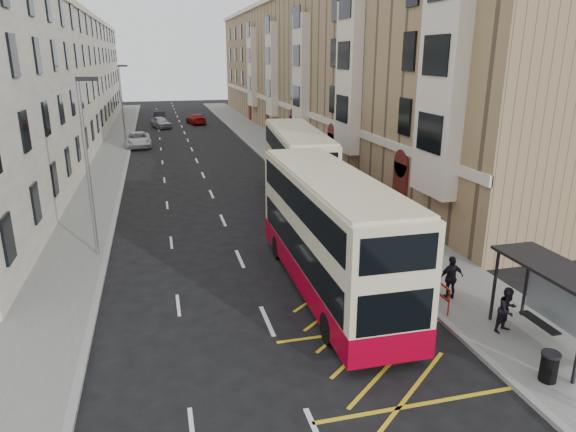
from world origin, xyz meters
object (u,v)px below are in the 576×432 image
object	(u,v)px
street_lamp_far	(122,102)
car_silver	(161,122)
bus_shelter	(567,293)
litter_bin	(549,366)
car_red	(196,119)
double_decker_front	(330,233)
pedestrian_far	(451,278)
double_decker_rear	(297,167)
car_dark	(160,116)
street_lamp_near	(88,159)
pedestrian_mid	(507,310)
white_van	(138,140)

from	to	relation	value
street_lamp_far	car_silver	bearing A→B (deg)	76.25
bus_shelter	litter_bin	distance (m)	2.40
car_red	bus_shelter	bearing A→B (deg)	85.20
bus_shelter	street_lamp_far	distance (m)	44.94
street_lamp_far	bus_shelter	bearing A→B (deg)	-70.88
double_decker_front	pedestrian_far	xyz separation A→B (m)	(4.14, -2.13, -1.41)
double_decker_rear	street_lamp_far	bearing A→B (deg)	121.52
street_lamp_far	car_red	size ratio (longest dim) A/B	1.69
street_lamp_far	pedestrian_far	distance (m)	40.72
car_dark	bus_shelter	bearing A→B (deg)	-75.24
pedestrian_far	double_decker_rear	bearing A→B (deg)	-83.18
street_lamp_near	pedestrian_far	xyz separation A→B (m)	(13.40, -8.28, -3.63)
street_lamp_near	pedestrian_mid	size ratio (longest dim) A/B	5.06
double_decker_front	pedestrian_mid	distance (m)	6.81
car_dark	car_red	distance (m)	6.52
street_lamp_far	pedestrian_mid	size ratio (longest dim) A/B	5.06
double_decker_front	white_van	world-z (taller)	double_decker_front
litter_bin	car_red	size ratio (longest dim) A/B	0.19
double_decker_rear	car_dark	world-z (taller)	double_decker_rear
litter_bin	car_dark	xyz separation A→B (m)	(-9.67, 66.17, 0.08)
white_van	litter_bin	bearing A→B (deg)	-77.28
double_decker_front	car_red	xyz separation A→B (m)	(-0.81, 54.31, -1.73)
street_lamp_near	car_silver	size ratio (longest dim) A/B	1.84
double_decker_front	street_lamp_near	bearing A→B (deg)	147.05
litter_bin	white_van	bearing A→B (deg)	105.28
pedestrian_far	car_silver	distance (m)	54.17
white_van	pedestrian_far	bearing A→B (deg)	-75.18
litter_bin	pedestrian_mid	world-z (taller)	pedestrian_mid
double_decker_rear	white_van	world-z (taller)	double_decker_rear
car_silver	pedestrian_mid	bearing A→B (deg)	-96.48
bus_shelter	car_silver	size ratio (longest dim) A/B	0.98
litter_bin	car_silver	distance (m)	59.41
car_silver	car_red	size ratio (longest dim) A/B	0.92
double_decker_front	bus_shelter	bearing A→B (deg)	-48.32
pedestrian_mid	white_van	xyz separation A→B (m)	(-12.74, 41.80, -0.19)
double_decker_front	car_dark	xyz separation A→B (m)	(-5.62, 58.71, -1.73)
street_lamp_far	double_decker_rear	bearing A→B (deg)	-64.44
car_silver	double_decker_front	bearing A→B (deg)	-100.59
street_lamp_far	double_decker_front	world-z (taller)	street_lamp_far
street_lamp_near	litter_bin	world-z (taller)	street_lamp_near
pedestrian_far	car_dark	world-z (taller)	pedestrian_far
street_lamp_near	double_decker_front	world-z (taller)	street_lamp_near
car_silver	bus_shelter	bearing A→B (deg)	-95.96
pedestrian_far	car_silver	world-z (taller)	pedestrian_far
bus_shelter	car_dark	world-z (taller)	bus_shelter
street_lamp_far	car_red	bearing A→B (deg)	65.05
pedestrian_far	car_red	distance (m)	56.66
street_lamp_far	white_van	size ratio (longest dim) A/B	1.49
bus_shelter	street_lamp_far	xyz separation A→B (m)	(-14.69, 42.39, 2.50)
street_lamp_near	white_van	size ratio (longest dim) A/B	1.49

